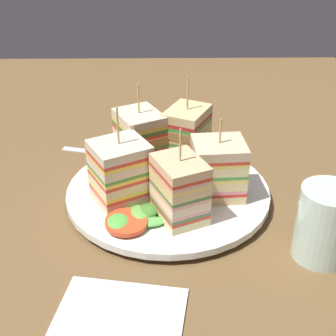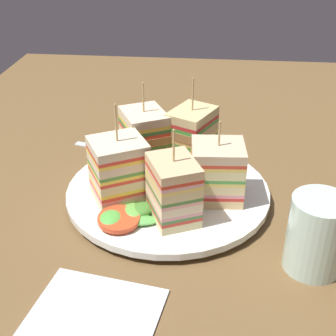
{
  "view_description": "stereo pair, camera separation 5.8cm",
  "coord_description": "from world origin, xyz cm",
  "px_view_note": "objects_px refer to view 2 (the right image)",
  "views": [
    {
      "loc": [
        50.49,
        -0.76,
        33.75
      ],
      "look_at": [
        0.0,
        0.0,
        4.61
      ],
      "focal_mm": 49.77,
      "sensor_mm": 36.0,
      "label": 1
    },
    {
      "loc": [
        50.24,
        5.05,
        33.75
      ],
      "look_at": [
        0.0,
        0.0,
        4.61
      ],
      "focal_mm": 49.77,
      "sensor_mm": 36.0,
      "label": 2
    }
  ],
  "objects_px": {
    "drinking_glass": "(316,239)",
    "sandwich_wedge_0": "(119,170)",
    "sandwich_wedge_2": "(217,172)",
    "plate": "(168,192)",
    "sandwich_wedge_1": "(173,190)",
    "napkin": "(87,327)",
    "sandwich_wedge_3": "(191,140)",
    "sandwich_wedge_4": "(145,141)",
    "spoon": "(142,153)"
  },
  "relations": [
    {
      "from": "sandwich_wedge_2",
      "to": "sandwich_wedge_4",
      "type": "height_order",
      "value": "sandwich_wedge_4"
    },
    {
      "from": "spoon",
      "to": "sandwich_wedge_3",
      "type": "bearing_deg",
      "value": -20.91
    },
    {
      "from": "sandwich_wedge_0",
      "to": "sandwich_wedge_2",
      "type": "xyz_separation_m",
      "value": [
        -0.01,
        0.12,
        -0.0
      ]
    },
    {
      "from": "sandwich_wedge_2",
      "to": "napkin",
      "type": "xyz_separation_m",
      "value": [
        0.21,
        -0.11,
        -0.05
      ]
    },
    {
      "from": "sandwich_wedge_0",
      "to": "sandwich_wedge_1",
      "type": "bearing_deg",
      "value": -56.18
    },
    {
      "from": "sandwich_wedge_0",
      "to": "spoon",
      "type": "bearing_deg",
      "value": 59.34
    },
    {
      "from": "drinking_glass",
      "to": "sandwich_wedge_4",
      "type": "bearing_deg",
      "value": -129.04
    },
    {
      "from": "sandwich_wedge_2",
      "to": "sandwich_wedge_4",
      "type": "xyz_separation_m",
      "value": [
        -0.06,
        -0.1,
        0.01
      ]
    },
    {
      "from": "sandwich_wedge_2",
      "to": "spoon",
      "type": "distance_m",
      "value": 0.18
    },
    {
      "from": "plate",
      "to": "sandwich_wedge_0",
      "type": "height_order",
      "value": "sandwich_wedge_0"
    },
    {
      "from": "plate",
      "to": "napkin",
      "type": "distance_m",
      "value": 0.22
    },
    {
      "from": "sandwich_wedge_3",
      "to": "napkin",
      "type": "relative_size",
      "value": 1.0
    },
    {
      "from": "sandwich_wedge_3",
      "to": "sandwich_wedge_4",
      "type": "relative_size",
      "value": 1.05
    },
    {
      "from": "sandwich_wedge_1",
      "to": "sandwich_wedge_2",
      "type": "relative_size",
      "value": 1.1
    },
    {
      "from": "sandwich_wedge_4",
      "to": "drinking_glass",
      "type": "relative_size",
      "value": 1.47
    },
    {
      "from": "sandwich_wedge_1",
      "to": "drinking_glass",
      "type": "height_order",
      "value": "sandwich_wedge_1"
    },
    {
      "from": "sandwich_wedge_4",
      "to": "drinking_glass",
      "type": "xyz_separation_m",
      "value": [
        0.16,
        0.2,
        -0.02
      ]
    },
    {
      "from": "napkin",
      "to": "drinking_glass",
      "type": "distance_m",
      "value": 0.24
    },
    {
      "from": "sandwich_wedge_0",
      "to": "sandwich_wedge_2",
      "type": "relative_size",
      "value": 1.21
    },
    {
      "from": "plate",
      "to": "sandwich_wedge_1",
      "type": "distance_m",
      "value": 0.08
    },
    {
      "from": "plate",
      "to": "sandwich_wedge_4",
      "type": "xyz_separation_m",
      "value": [
        -0.05,
        -0.04,
        0.05
      ]
    },
    {
      "from": "spoon",
      "to": "napkin",
      "type": "height_order",
      "value": "spoon"
    },
    {
      "from": "sandwich_wedge_1",
      "to": "sandwich_wedge_4",
      "type": "relative_size",
      "value": 0.91
    },
    {
      "from": "sandwich_wedge_2",
      "to": "napkin",
      "type": "height_order",
      "value": "sandwich_wedge_2"
    },
    {
      "from": "sandwich_wedge_0",
      "to": "plate",
      "type": "bearing_deg",
      "value": -5.01
    },
    {
      "from": "plate",
      "to": "sandwich_wedge_0",
      "type": "bearing_deg",
      "value": -66.41
    },
    {
      "from": "plate",
      "to": "sandwich_wedge_1",
      "type": "relative_size",
      "value": 2.31
    },
    {
      "from": "napkin",
      "to": "drinking_glass",
      "type": "relative_size",
      "value": 1.54
    },
    {
      "from": "sandwich_wedge_2",
      "to": "sandwich_wedge_3",
      "type": "relative_size",
      "value": 0.8
    },
    {
      "from": "sandwich_wedge_2",
      "to": "drinking_glass",
      "type": "bearing_deg",
      "value": 131.9
    },
    {
      "from": "plate",
      "to": "napkin",
      "type": "height_order",
      "value": "plate"
    },
    {
      "from": "sandwich_wedge_0",
      "to": "sandwich_wedge_4",
      "type": "bearing_deg",
      "value": 46.31
    },
    {
      "from": "plate",
      "to": "sandwich_wedge_3",
      "type": "distance_m",
      "value": 0.08
    },
    {
      "from": "sandwich_wedge_1",
      "to": "drinking_glass",
      "type": "distance_m",
      "value": 0.16
    },
    {
      "from": "plate",
      "to": "drinking_glass",
      "type": "xyz_separation_m",
      "value": [
        0.11,
        0.16,
        0.03
      ]
    },
    {
      "from": "sandwich_wedge_2",
      "to": "napkin",
      "type": "relative_size",
      "value": 0.8
    },
    {
      "from": "spoon",
      "to": "drinking_glass",
      "type": "xyz_separation_m",
      "value": [
        0.23,
        0.22,
        0.03
      ]
    },
    {
      "from": "sandwich_wedge_0",
      "to": "drinking_glass",
      "type": "bearing_deg",
      "value": -50.28
    },
    {
      "from": "drinking_glass",
      "to": "sandwich_wedge_0",
      "type": "bearing_deg",
      "value": -111.68
    },
    {
      "from": "sandwich_wedge_1",
      "to": "sandwich_wedge_3",
      "type": "bearing_deg",
      "value": -30.82
    },
    {
      "from": "plate",
      "to": "sandwich_wedge_2",
      "type": "xyz_separation_m",
      "value": [
        0.01,
        0.06,
        0.04
      ]
    },
    {
      "from": "sandwich_wedge_1",
      "to": "sandwich_wedge_4",
      "type": "height_order",
      "value": "sandwich_wedge_4"
    },
    {
      "from": "sandwich_wedge_1",
      "to": "sandwich_wedge_2",
      "type": "distance_m",
      "value": 0.07
    },
    {
      "from": "sandwich_wedge_1",
      "to": "napkin",
      "type": "relative_size",
      "value": 0.87
    },
    {
      "from": "plate",
      "to": "sandwich_wedge_1",
      "type": "xyz_separation_m",
      "value": [
        0.06,
        0.01,
        0.04
      ]
    },
    {
      "from": "sandwich_wedge_3",
      "to": "drinking_glass",
      "type": "height_order",
      "value": "sandwich_wedge_3"
    },
    {
      "from": "sandwich_wedge_1",
      "to": "sandwich_wedge_2",
      "type": "height_order",
      "value": "sandwich_wedge_1"
    },
    {
      "from": "sandwich_wedge_2",
      "to": "sandwich_wedge_3",
      "type": "bearing_deg",
      "value": -67.35
    },
    {
      "from": "sandwich_wedge_3",
      "to": "napkin",
      "type": "xyz_separation_m",
      "value": [
        0.27,
        -0.08,
        -0.06
      ]
    },
    {
      "from": "plate",
      "to": "napkin",
      "type": "bearing_deg",
      "value": -13.25
    }
  ]
}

